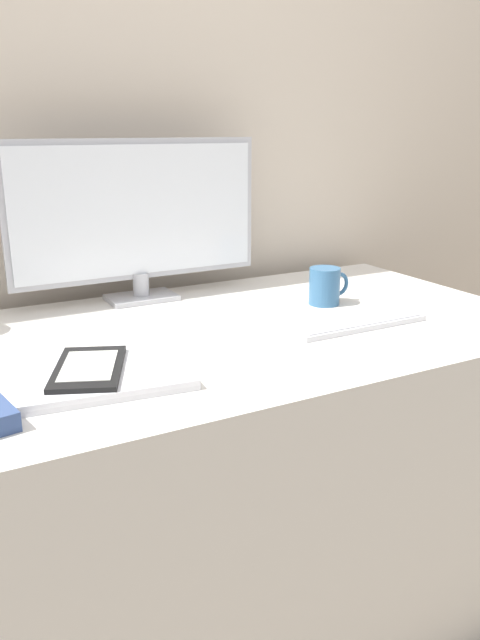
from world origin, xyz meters
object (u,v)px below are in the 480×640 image
Objects in this scene: laptop at (93,374)px; coffee_mug at (325,286)px; keyboard at (356,322)px; monitor at (137,216)px; ereader at (89,368)px.

coffee_mug reaches higher than laptop.
keyboard is 2.95× the size of coffee_mug.
keyboard is 0.95× the size of laptop.
monitor is 2.81× the size of ereader.
laptop is at bearing -162.35° from coffee_mug.
coffee_mug is at bearing 17.62° from ereader.
laptop is 3.10× the size of coffee_mug.
ereader is (-0.01, -0.00, 0.01)m from laptop.
coffee_mug is at bearing 75.98° from keyboard.
coffee_mug is (0.64, 0.20, 0.04)m from laptop.
coffee_mug reaches higher than ereader.
keyboard is 0.59m from laptop.
keyboard is at bearing 2.81° from ereader.
ereader is (-0.26, -0.46, -0.19)m from monitor.
laptop is 1.52× the size of ereader.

